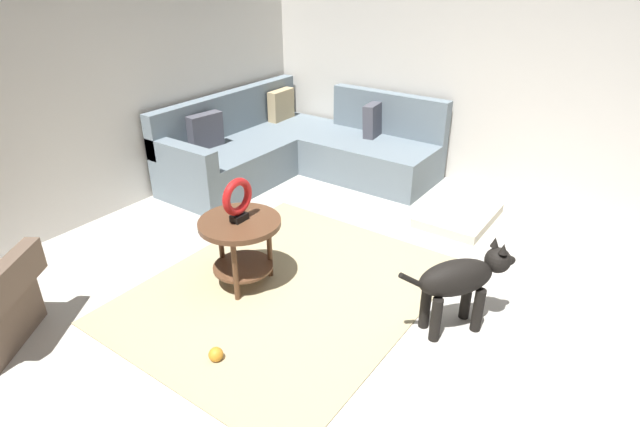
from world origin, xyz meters
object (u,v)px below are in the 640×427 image
object	(u,v)px
sectional_couch	(296,150)
side_table	(241,235)
dog	(461,280)
dog_toy_ball	(216,354)
torus_sculpture	(238,199)
dog_bed_mat	(458,215)

from	to	relation	value
sectional_couch	side_table	size ratio (longest dim) A/B	3.75
side_table	sectional_couch	bearing A→B (deg)	26.99
dog	dog_toy_ball	distance (m)	1.62
side_table	dog_toy_ball	size ratio (longest dim) A/B	6.48
torus_sculpture	dog_bed_mat	xyz separation A→B (m)	(1.94, -0.94, -0.67)
torus_sculpture	side_table	bearing A→B (deg)	86.42
dog_toy_ball	dog_bed_mat	bearing A→B (deg)	-10.91
side_table	torus_sculpture	distance (m)	0.29
side_table	dog_toy_ball	world-z (taller)	side_table
side_table	dog	xyz separation A→B (m)	(0.44, -1.51, -0.04)
dog_bed_mat	dog_toy_ball	size ratio (longest dim) A/B	8.65
torus_sculpture	dog	size ratio (longest dim) A/B	0.46
dog	side_table	bearing A→B (deg)	-127.15
dog_bed_mat	dog	bearing A→B (deg)	-159.14
torus_sculpture	dog	distance (m)	1.61
side_table	torus_sculpture	world-z (taller)	torus_sculpture
dog_bed_mat	dog	xyz separation A→B (m)	(-1.50, -0.57, 0.33)
sectional_couch	torus_sculpture	size ratio (longest dim) A/B	6.90
dog_bed_mat	side_table	bearing A→B (deg)	154.09
sectional_couch	dog	world-z (taller)	sectional_couch
torus_sculpture	dog_toy_ball	xyz separation A→B (m)	(-0.72, -0.43, -0.67)
dog_toy_ball	torus_sculpture	bearing A→B (deg)	30.86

